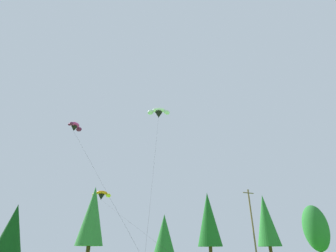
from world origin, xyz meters
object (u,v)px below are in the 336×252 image
object	(u,v)px
parafoil_kite_high_magenta	(75,127)
parafoil_kite_mid_orange	(102,195)
parafoil_kite_far_white	(159,113)
utility_pole	(253,225)

from	to	relation	value
parafoil_kite_high_magenta	parafoil_kite_mid_orange	world-z (taller)	parafoil_kite_high_magenta
parafoil_kite_high_magenta	parafoil_kite_far_white	size ratio (longest dim) A/B	0.81
parafoil_kite_mid_orange	parafoil_kite_high_magenta	bearing A→B (deg)	-119.85
parafoil_kite_mid_orange	parafoil_kite_far_white	world-z (taller)	parafoil_kite_far_white
parafoil_kite_high_magenta	parafoil_kite_mid_orange	bearing A→B (deg)	60.15
parafoil_kite_high_magenta	parafoil_kite_mid_orange	size ratio (longest dim) A/B	0.88
utility_pole	parafoil_kite_mid_orange	size ratio (longest dim) A/B	0.59
parafoil_kite_mid_orange	parafoil_kite_far_white	xyz separation A→B (m)	(6.50, -13.13, 11.87)
utility_pole	parafoil_kite_high_magenta	size ratio (longest dim) A/B	0.66
parafoil_kite_high_magenta	parafoil_kite_far_white	xyz separation A→B (m)	(12.98, -1.85, 4.10)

